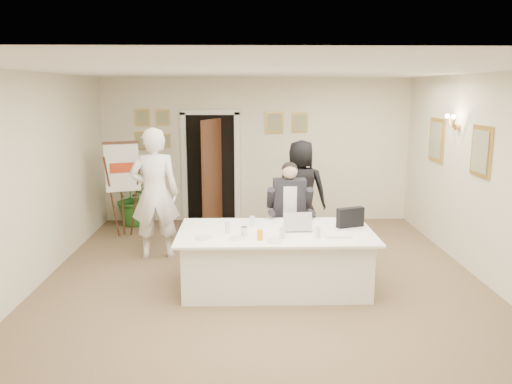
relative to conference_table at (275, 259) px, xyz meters
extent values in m
plane|color=brown|center=(-0.16, 0.04, -0.39)|extent=(7.00, 7.00, 0.00)
cube|color=white|center=(-0.16, 0.04, 2.41)|extent=(6.00, 7.00, 0.02)
cube|color=beige|center=(-0.16, 3.54, 1.01)|extent=(6.00, 0.10, 2.80)
cube|color=beige|center=(-0.16, -3.46, 1.01)|extent=(6.00, 0.10, 2.80)
cube|color=beige|center=(-3.16, 0.04, 1.01)|extent=(0.10, 7.00, 2.80)
cube|color=beige|center=(2.84, 0.04, 1.01)|extent=(0.10, 7.00, 2.80)
cube|color=black|center=(-1.06, 3.51, 0.66)|extent=(0.92, 0.06, 2.10)
cube|color=white|center=(-1.58, 3.48, 0.66)|extent=(0.10, 0.06, 2.20)
cube|color=white|center=(-0.54, 3.48, 0.66)|extent=(0.10, 0.06, 2.20)
cube|color=#3F2314|center=(-1.01, 3.09, 0.64)|extent=(0.33, 0.81, 2.02)
cube|color=white|center=(0.00, 0.00, -0.02)|extent=(2.34, 1.17, 0.75)
cube|color=white|center=(0.00, 0.00, 0.37)|extent=(2.52, 1.35, 0.03)
cube|color=white|center=(-2.53, 2.29, 0.87)|extent=(0.60, 0.36, 0.81)
imported|color=white|center=(-1.77, 1.27, 0.62)|extent=(0.79, 0.58, 2.02)
imported|color=black|center=(0.55, 2.04, 0.48)|extent=(0.94, 0.70, 1.76)
imported|color=#256020|center=(-2.48, 3.24, 0.16)|extent=(1.15, 1.05, 1.10)
cube|color=black|center=(1.00, 0.17, 0.51)|extent=(0.39, 0.22, 0.26)
cube|color=white|center=(0.76, -0.25, 0.40)|extent=(0.34, 0.25, 0.03)
cylinder|color=white|center=(-0.90, -0.32, 0.39)|extent=(0.26, 0.26, 0.01)
cylinder|color=white|center=(-0.50, -0.34, 0.39)|extent=(0.22, 0.22, 0.01)
cylinder|color=white|center=(-0.04, -0.46, 0.39)|extent=(0.21, 0.21, 0.01)
cylinder|color=silver|center=(-0.62, -0.07, 0.45)|extent=(0.07, 0.07, 0.14)
cylinder|color=silver|center=(0.06, -0.34, 0.45)|extent=(0.08, 0.08, 0.14)
cylinder|color=silver|center=(0.50, -0.32, 0.45)|extent=(0.08, 0.08, 0.14)
cylinder|color=silver|center=(-0.30, 0.23, 0.45)|extent=(0.08, 0.08, 0.14)
cylinder|color=#FFA215|center=(-0.21, -0.40, 0.45)|extent=(0.09, 0.09, 0.13)
cylinder|color=silver|center=(-0.41, -0.19, 0.44)|extent=(0.11, 0.11, 0.11)
camera|label=1|loc=(-0.40, -6.23, 2.17)|focal=35.00mm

